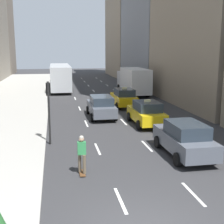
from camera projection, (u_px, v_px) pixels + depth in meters
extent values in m
cube|color=#ADAAA3|center=(12.00, 98.00, 34.10)|extent=(8.00, 66.00, 0.15)
cube|color=white|center=(120.00, 200.00, 11.23)|extent=(0.12, 2.00, 0.01)
cube|color=white|center=(98.00, 149.00, 17.02)|extent=(0.12, 2.00, 0.01)
cube|color=white|center=(86.00, 124.00, 22.80)|extent=(0.12, 2.00, 0.01)
cube|color=white|center=(80.00, 108.00, 28.58)|extent=(0.12, 2.00, 0.01)
cube|color=white|center=(75.00, 98.00, 34.36)|extent=(0.12, 2.00, 0.01)
cube|color=white|center=(72.00, 91.00, 40.14)|extent=(0.12, 2.00, 0.01)
cube|color=white|center=(70.00, 86.00, 45.93)|extent=(0.12, 2.00, 0.01)
cube|color=white|center=(68.00, 82.00, 51.71)|extent=(0.12, 2.00, 0.01)
cube|color=white|center=(66.00, 79.00, 57.49)|extent=(0.12, 2.00, 0.01)
cube|color=white|center=(193.00, 194.00, 11.73)|extent=(0.12, 2.00, 0.01)
cube|color=white|center=(147.00, 146.00, 17.52)|extent=(0.12, 2.00, 0.01)
cube|color=white|center=(124.00, 122.00, 23.30)|extent=(0.12, 2.00, 0.01)
cube|color=white|center=(110.00, 107.00, 29.08)|extent=(0.12, 2.00, 0.01)
cube|color=white|center=(100.00, 98.00, 34.86)|extent=(0.12, 2.00, 0.01)
cube|color=white|center=(94.00, 91.00, 40.64)|extent=(0.12, 2.00, 0.01)
cube|color=white|center=(89.00, 86.00, 46.43)|extent=(0.12, 2.00, 0.01)
cube|color=white|center=(85.00, 82.00, 52.21)|extent=(0.12, 2.00, 0.01)
cube|color=white|center=(81.00, 78.00, 57.99)|extent=(0.12, 2.00, 0.01)
cube|color=white|center=(193.00, 143.00, 18.02)|extent=(0.12, 2.00, 0.01)
cube|color=white|center=(159.00, 120.00, 23.80)|extent=(0.12, 2.00, 0.01)
cube|color=white|center=(139.00, 106.00, 29.58)|extent=(0.12, 2.00, 0.01)
cube|color=white|center=(125.00, 97.00, 35.36)|extent=(0.12, 2.00, 0.01)
cube|color=white|center=(115.00, 90.00, 41.14)|extent=(0.12, 2.00, 0.01)
cube|color=white|center=(107.00, 85.00, 46.93)|extent=(0.12, 2.00, 0.01)
cube|color=white|center=(101.00, 81.00, 52.71)|extent=(0.12, 2.00, 0.01)
cube|color=white|center=(96.00, 78.00, 58.49)|extent=(0.12, 2.00, 0.01)
cube|color=gray|center=(127.00, 5.00, 60.41)|extent=(6.00, 15.86, 27.28)
cube|color=yellow|center=(124.00, 99.00, 29.43)|extent=(1.80, 4.40, 0.76)
cube|color=#28333D|center=(124.00, 92.00, 29.04)|extent=(1.58, 2.29, 0.64)
cube|color=#F2E599|center=(124.00, 88.00, 28.96)|extent=(0.44, 0.20, 0.14)
cylinder|color=black|center=(112.00, 101.00, 30.66)|extent=(0.22, 0.66, 0.66)
cylinder|color=black|center=(129.00, 101.00, 30.98)|extent=(0.22, 0.66, 0.66)
cylinder|color=black|center=(117.00, 106.00, 28.03)|extent=(0.22, 0.66, 0.66)
cylinder|color=black|center=(137.00, 105.00, 28.35)|extent=(0.22, 0.66, 0.66)
cube|color=yellow|center=(146.00, 115.00, 22.36)|extent=(1.80, 4.40, 0.76)
cube|color=#28333D|center=(147.00, 106.00, 21.97)|extent=(1.58, 2.29, 0.64)
cube|color=#F2E599|center=(147.00, 101.00, 21.89)|extent=(0.44, 0.20, 0.14)
cylinder|color=black|center=(129.00, 117.00, 23.59)|extent=(0.22, 0.66, 0.66)
cylinder|color=black|center=(152.00, 116.00, 23.91)|extent=(0.22, 0.66, 0.66)
cylinder|color=black|center=(139.00, 125.00, 20.96)|extent=(0.22, 0.66, 0.66)
cylinder|color=black|center=(164.00, 124.00, 21.28)|extent=(0.22, 0.66, 0.66)
cube|color=#565B66|center=(101.00, 108.00, 24.84)|extent=(1.80, 4.79, 0.76)
cube|color=#28333D|center=(102.00, 100.00, 24.43)|extent=(1.58, 2.49, 0.64)
cylinder|color=black|center=(88.00, 110.00, 26.19)|extent=(0.22, 0.66, 0.66)
cylinder|color=black|center=(109.00, 109.00, 26.51)|extent=(0.22, 0.66, 0.66)
cylinder|color=black|center=(92.00, 117.00, 23.33)|extent=(0.22, 0.66, 0.66)
cylinder|color=black|center=(116.00, 116.00, 23.65)|extent=(0.22, 0.66, 0.66)
cube|color=#565B66|center=(184.00, 141.00, 15.90)|extent=(1.80, 4.61, 0.80)
cube|color=#28333D|center=(187.00, 129.00, 15.49)|extent=(1.58, 2.40, 0.64)
cylinder|color=black|center=(158.00, 142.00, 17.20)|extent=(0.22, 0.66, 0.66)
cylinder|color=black|center=(188.00, 140.00, 17.52)|extent=(0.22, 0.66, 0.66)
cylinder|color=black|center=(177.00, 160.00, 14.44)|extent=(0.22, 0.66, 0.66)
cylinder|color=black|center=(213.00, 157.00, 14.76)|extent=(0.22, 0.66, 0.66)
cube|color=#B7BCC1|center=(60.00, 76.00, 41.47)|extent=(2.50, 11.60, 2.90)
cube|color=#28333D|center=(59.00, 71.00, 46.94)|extent=(2.30, 0.12, 1.40)
cube|color=#28333D|center=(51.00, 74.00, 41.18)|extent=(0.08, 9.86, 1.10)
cube|color=yellow|center=(59.00, 65.00, 46.76)|extent=(1.50, 0.10, 0.36)
cylinder|color=black|center=(51.00, 83.00, 44.97)|extent=(0.30, 1.00, 1.00)
cylinder|color=black|center=(69.00, 83.00, 45.41)|extent=(0.30, 1.00, 1.00)
cylinder|color=black|center=(51.00, 89.00, 38.43)|extent=(0.30, 1.00, 1.00)
cylinder|color=black|center=(71.00, 89.00, 38.87)|extent=(0.30, 1.00, 1.00)
cube|color=silver|center=(127.00, 80.00, 40.05)|extent=(2.10, 2.40, 2.10)
cube|color=#28333D|center=(125.00, 76.00, 41.10)|extent=(1.90, 0.10, 0.90)
cube|color=white|center=(135.00, 80.00, 35.95)|extent=(2.30, 6.00, 2.70)
cylinder|color=black|center=(119.00, 88.00, 40.07)|extent=(0.28, 0.90, 0.90)
cylinder|color=black|center=(135.00, 88.00, 40.45)|extent=(0.28, 0.90, 0.90)
cylinder|color=black|center=(128.00, 94.00, 34.85)|extent=(0.28, 0.90, 0.90)
cylinder|color=black|center=(148.00, 93.00, 35.26)|extent=(0.28, 0.90, 0.90)
cube|color=brown|center=(82.00, 173.00, 13.60)|extent=(0.24, 0.80, 0.03)
cylinder|color=black|center=(82.00, 171.00, 13.87)|extent=(0.18, 0.05, 0.05)
cylinder|color=black|center=(83.00, 176.00, 13.33)|extent=(0.18, 0.05, 0.05)
cylinder|color=brown|center=(80.00, 163.00, 13.61)|extent=(0.14, 0.14, 0.84)
cylinder|color=brown|center=(84.00, 164.00, 13.41)|extent=(0.14, 0.14, 0.84)
cube|color=#338C4C|center=(82.00, 148.00, 13.37)|extent=(0.36, 0.22, 0.56)
sphere|color=tan|center=(81.00, 139.00, 13.29)|extent=(0.22, 0.22, 0.22)
sphere|color=#B2AD9E|center=(81.00, 138.00, 13.28)|extent=(0.20, 0.20, 0.20)
cylinder|color=black|center=(49.00, 113.00, 17.54)|extent=(0.12, 0.12, 3.60)
cube|color=black|center=(48.00, 89.00, 17.45)|extent=(0.24, 0.20, 0.72)
sphere|color=red|center=(48.00, 85.00, 17.51)|extent=(0.14, 0.14, 0.14)
sphere|color=#4C3F14|center=(48.00, 89.00, 17.55)|extent=(0.14, 0.14, 0.14)
sphere|color=#198C2D|center=(48.00, 93.00, 17.60)|extent=(0.14, 0.14, 0.14)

